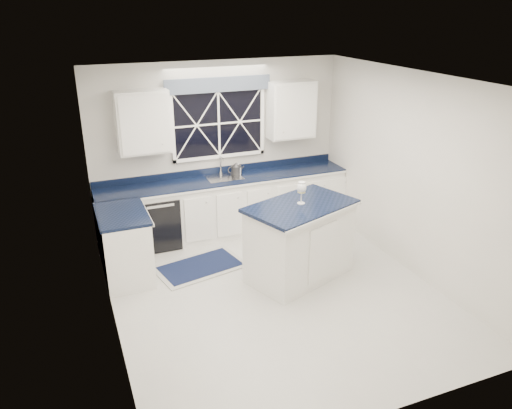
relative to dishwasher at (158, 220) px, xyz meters
name	(u,v)px	position (x,y,z in m)	size (l,w,h in m)	color
ground	(275,292)	(1.10, -1.95, -0.41)	(4.50, 4.50, 0.00)	#B5B4B0
back_wall	(219,148)	(1.10, 0.30, 0.94)	(4.00, 0.10, 2.70)	silver
base_cabinets	(209,214)	(0.77, -0.17, 0.04)	(3.99, 1.60, 0.90)	white
countertop	(225,179)	(1.10, 0.00, 0.51)	(3.98, 0.64, 0.04)	black
dishwasher	(158,220)	(0.00, 0.00, 0.00)	(0.60, 0.58, 0.82)	black
window	(219,118)	(1.10, 0.25, 1.42)	(1.65, 0.09, 1.26)	black
upper_cabinets	(221,116)	(1.10, 0.13, 1.49)	(3.10, 0.34, 0.90)	white
faucet	(221,165)	(1.10, 0.19, 0.69)	(0.05, 0.20, 0.30)	#B9B9BB
island	(300,241)	(1.58, -1.67, 0.12)	(1.62, 1.29, 1.06)	white
rug	(200,266)	(0.38, -0.94, -0.40)	(1.35, 0.98, 0.02)	#A4A4A0
kettle	(236,169)	(1.33, 0.13, 0.62)	(0.27, 0.17, 0.19)	#313134
wine_glass	(302,189)	(1.59, -1.65, 0.85)	(0.13, 0.13, 0.30)	silver
soap_bottle	(238,169)	(1.35, 0.10, 0.62)	(0.08, 0.08, 0.18)	silver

